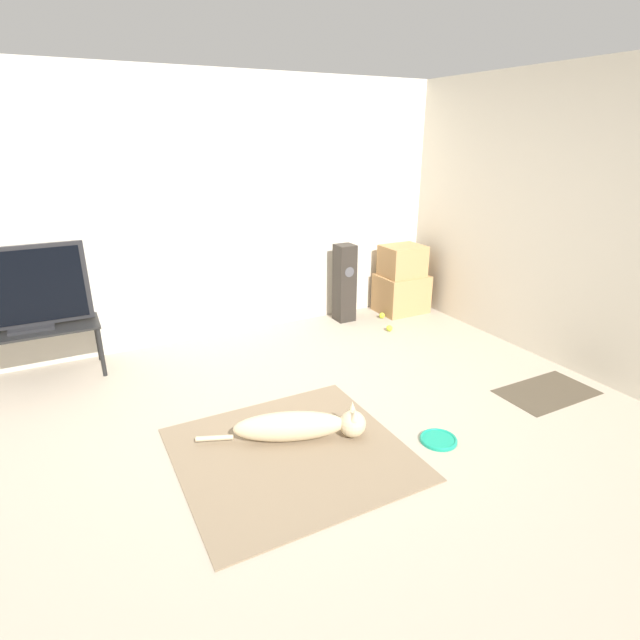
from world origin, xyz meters
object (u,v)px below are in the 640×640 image
at_px(floor_speaker, 344,283).
at_px(tv_stand, 33,336).
at_px(tennis_ball_near_speaker, 382,315).
at_px(dog, 301,426).
at_px(cardboard_box_upper, 403,261).
at_px(frisbee, 438,439).
at_px(tv, 23,289).
at_px(cardboard_box_lower, 401,293).
at_px(tennis_ball_by_boxes, 389,328).

relative_size(floor_speaker, tv_stand, 0.84).
bearing_deg(tennis_ball_near_speaker, tv_stand, 178.11).
bearing_deg(dog, cardboard_box_upper, 40.20).
relative_size(frisbee, tv, 0.26).
bearing_deg(tennis_ball_near_speaker, cardboard_box_lower, 17.18).
distance_m(frisbee, cardboard_box_lower, 2.70).
height_order(dog, tv_stand, tv_stand).
distance_m(cardboard_box_lower, tv_stand, 3.80).
relative_size(dog, cardboard_box_upper, 2.37).
bearing_deg(cardboard_box_lower, tennis_ball_near_speaker, -162.82).
height_order(cardboard_box_lower, tv, tv).
distance_m(dog, tennis_ball_near_speaker, 2.57).
xyz_separation_m(dog, tennis_ball_near_speaker, (1.87, 1.76, -0.08)).
bearing_deg(tennis_ball_by_boxes, tv, 171.67).
height_order(dog, tennis_ball_near_speaker, dog).
bearing_deg(cardboard_box_upper, tennis_ball_near_speaker, -163.23).
distance_m(cardboard_box_lower, cardboard_box_upper, 0.40).
bearing_deg(tennis_ball_near_speaker, tennis_ball_by_boxes, -112.92).
bearing_deg(cardboard_box_upper, tennis_ball_by_boxes, -135.80).
distance_m(dog, tv, 2.55).
bearing_deg(cardboard_box_lower, dog, -139.88).
relative_size(dog, frisbee, 4.28).
height_order(tv, tennis_ball_near_speaker, tv).
bearing_deg(cardboard_box_upper, frisbee, -120.61).
relative_size(frisbee, cardboard_box_upper, 0.55).
bearing_deg(tennis_ball_near_speaker, tv, 178.07).
distance_m(tennis_ball_by_boxes, tennis_ball_near_speaker, 0.40).
xyz_separation_m(tv_stand, tv, (-0.00, 0.00, 0.40)).
bearing_deg(frisbee, cardboard_box_upper, 59.39).
relative_size(cardboard_box_lower, tennis_ball_by_boxes, 8.33).
height_order(cardboard_box_lower, cardboard_box_upper, cardboard_box_upper).
bearing_deg(cardboard_box_lower, tv, 179.81).
height_order(cardboard_box_upper, tennis_ball_near_speaker, cardboard_box_upper).
relative_size(dog, tv, 1.11).
bearing_deg(cardboard_box_upper, tv, 179.70).
bearing_deg(dog, cardboard_box_lower, 40.12).
bearing_deg(frisbee, tv, 136.07).
distance_m(frisbee, cardboard_box_upper, 2.75).
distance_m(floor_speaker, tv, 3.07).
relative_size(dog, tennis_ball_near_speaker, 16.56).
distance_m(cardboard_box_upper, tv, 3.78).
distance_m(frisbee, tv_stand, 3.37).
bearing_deg(floor_speaker, cardboard_box_lower, -4.71).
bearing_deg(floor_speaker, tv_stand, -179.03).
height_order(cardboard_box_lower, floor_speaker, floor_speaker).
distance_m(floor_speaker, tennis_ball_by_boxes, 0.71).
relative_size(cardboard_box_upper, tennis_ball_near_speaker, 7.00).
bearing_deg(dog, tv_stand, 130.20).
relative_size(frisbee, tv_stand, 0.25).
bearing_deg(frisbee, dog, 151.56).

